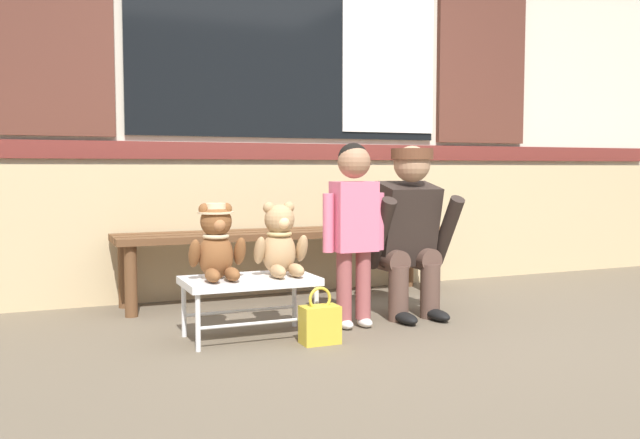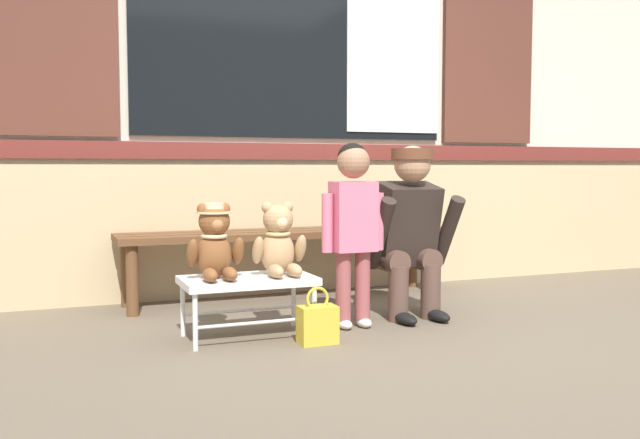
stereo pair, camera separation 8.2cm
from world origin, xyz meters
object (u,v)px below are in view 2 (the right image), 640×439
Objects in this scene: teddy_bear_plain at (279,242)px; handbag_on_ground at (318,323)px; wooden_bench_long at (288,241)px; adult_crouching at (409,231)px; teddy_bear_with_hat at (215,243)px; child_standing at (353,214)px; small_display_bench at (248,284)px.

handbag_on_ground is (0.11, -0.23, -0.37)m from teddy_bear_plain.
adult_crouching reaches higher than wooden_bench_long.
teddy_bear_with_hat is 0.38× the size of child_standing.
wooden_bench_long is 5.78× the size of teddy_bear_plain.
child_standing is at bearing 1.29° from small_display_bench.
wooden_bench_long is 0.88m from child_standing.
wooden_bench_long is 5.78× the size of teddy_bear_with_hat.
small_display_bench is 2.35× the size of handbag_on_ground.
small_display_bench is at bearing -0.77° from teddy_bear_with_hat.
handbag_on_ground is (0.27, -0.23, -0.17)m from small_display_bench.
teddy_bear_with_hat reaches higher than wooden_bench_long.
child_standing reaches higher than teddy_bear_plain.
small_display_bench is 1.76× the size of teddy_bear_plain.
teddy_bear_plain is 0.82m from adult_crouching.
teddy_bear_plain is (0.16, 0.00, 0.20)m from small_display_bench.
teddy_bear_with_hat is 0.38× the size of adult_crouching.
teddy_bear_with_hat is at bearing -173.24° from adult_crouching.
wooden_bench_long is at bearing 94.15° from child_standing.
adult_crouching reaches higher than handbag_on_ground.
adult_crouching is 0.88m from handbag_on_ground.
small_display_bench is 0.26m from teddy_bear_with_hat.
handbag_on_ground is (-0.29, -0.25, -0.50)m from child_standing.
child_standing is at bearing 39.89° from handbag_on_ground.
handbag_on_ground is at bearing -151.98° from adult_crouching.
wooden_bench_long is 0.87m from adult_crouching.
teddy_bear_with_hat is 1.34× the size of handbag_on_ground.
adult_crouching is 3.49× the size of handbag_on_ground.
teddy_bear_with_hat is 1.14m from adult_crouching.
wooden_bench_long is 0.93m from teddy_bear_plain.
teddy_bear_with_hat and teddy_bear_plain have the same top height.
teddy_bear_plain is 0.38× the size of adult_crouching.
adult_crouching reaches higher than teddy_bear_with_hat.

